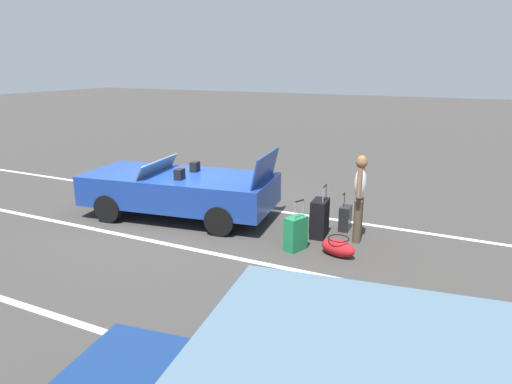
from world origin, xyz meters
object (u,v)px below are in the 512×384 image
(traveler_person, at_px, (360,194))
(duffel_bag, at_px, (338,247))
(suitcase_small_carryon, at_px, (345,218))
(suitcase_large_black, at_px, (319,218))
(suitcase_medium_bright, at_px, (295,233))
(convertible_car, at_px, (172,189))

(traveler_person, bearing_deg, duffel_bag, 74.59)
(suitcase_small_carryon, xyz_separation_m, traveler_person, (-0.36, 0.45, 0.68))
(suitcase_large_black, relative_size, traveler_person, 0.63)
(suitcase_large_black, height_order, suitcase_medium_bright, suitcase_large_black)
(traveler_person, bearing_deg, convertible_car, -2.92)
(convertible_car, distance_m, suitcase_medium_bright, 3.23)
(duffel_bag, distance_m, traveler_person, 1.16)
(traveler_person, bearing_deg, suitcase_small_carryon, -58.31)
(convertible_car, relative_size, suitcase_medium_bright, 4.55)
(suitcase_small_carryon, bearing_deg, suitcase_medium_bright, -114.08)
(suitcase_large_black, bearing_deg, duffel_bag, 123.71)
(suitcase_large_black, distance_m, duffel_bag, 0.98)
(suitcase_large_black, relative_size, duffel_bag, 1.50)
(convertible_car, distance_m, duffel_bag, 3.99)
(suitcase_medium_bright, relative_size, suitcase_small_carryon, 1.25)
(suitcase_small_carryon, bearing_deg, suitcase_large_black, -125.05)
(suitcase_large_black, distance_m, traveler_person, 0.92)
(suitcase_large_black, bearing_deg, traveler_person, -175.54)
(convertible_car, bearing_deg, traveler_person, 176.22)
(convertible_car, height_order, suitcase_medium_bright, convertible_car)
(convertible_car, relative_size, suitcase_small_carryon, 5.67)
(suitcase_large_black, xyz_separation_m, suitcase_small_carryon, (-0.36, -0.56, -0.12))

